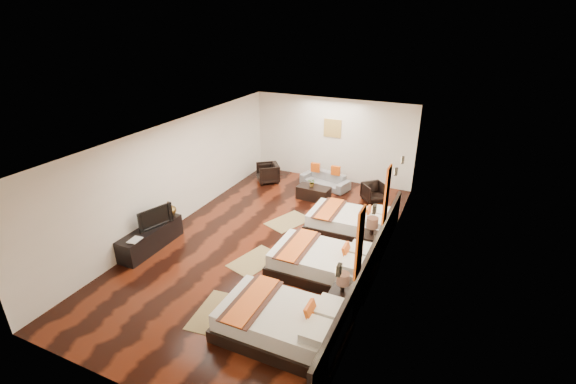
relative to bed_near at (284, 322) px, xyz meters
The scene contains 30 objects.
floor 3.25m from the bed_near, 121.63° to the left, with size 5.50×9.50×0.01m, color black.
ceiling 4.09m from the bed_near, 121.63° to the left, with size 5.50×9.50×0.01m, color white.
back_wall 7.78m from the bed_near, 102.75° to the left, with size 5.50×0.01×2.80m, color silver.
left_wall 5.35m from the bed_near, 148.20° to the left, with size 0.01×9.50×2.80m, color silver.
right_wall 3.15m from the bed_near, 69.14° to the left, with size 0.01×9.50×2.80m, color silver.
headboard_panel 2.21m from the bed_near, 62.69° to the left, with size 0.08×6.60×0.90m, color black.
bed_near is the anchor object (origin of this frame).
bed_mid 2.07m from the bed_near, 90.01° to the left, with size 2.25×1.41×0.86m.
bed_far 4.14m from the bed_near, 90.02° to the left, with size 2.14×1.35×0.82m.
nightstand_a 1.25m from the bed_near, 53.38° to the left, with size 0.46×0.46×0.90m.
nightstand_b 3.32m from the bed_near, 77.01° to the left, with size 0.50×0.50×1.00m.
jute_mat_near 1.46m from the bed_near, behind, with size 0.75×1.20×0.01m, color #957D4B.
jute_mat_mid 2.49m from the bed_near, 130.67° to the left, with size 0.75×1.20×0.01m, color #957D4B.
jute_mat_far 4.33m from the bed_near, 113.29° to the left, with size 0.75×1.20×0.01m, color #957D4B.
tv_console 4.41m from the bed_near, 162.26° to the left, with size 0.50×1.80×0.55m, color black.
tv 4.44m from the bed_near, 160.28° to the left, with size 0.90×0.12×0.52m, color black.
book 4.27m from the bed_near, behind, with size 0.24×0.32×0.03m, color black.
figurine 4.71m from the bed_near, 153.57° to the left, with size 0.36×0.36×0.38m, color brown.
sofa 6.91m from the bed_near, 103.60° to the left, with size 1.65×0.64×0.48m, color gray.
armchair_left 7.24m from the bed_near, 119.28° to the left, with size 0.69×0.71×0.65m, color black.
armchair_right 6.29m from the bed_near, 89.02° to the left, with size 0.61×0.63×0.57m, color black.
coffee_table 5.90m from the bed_near, 106.00° to the left, with size 1.00×0.50×0.40m, color black.
table_plant 5.92m from the bed_near, 106.52° to the left, with size 0.24×0.21×0.27m, color #266120.
orange_panel_a 1.94m from the bed_near, 39.77° to the left, with size 0.04×0.40×1.30m, color #D86014.
orange_panel_b 3.52m from the bed_near, 71.37° to the left, with size 0.04×0.40×1.30m, color #D86014.
sconce_near 1.87m from the bed_near, 13.51° to the right, with size 0.07×0.12×0.18m.
sconce_mid 2.69m from the bed_near, 62.81° to the left, with size 0.07×0.12×0.18m.
sconce_far 4.55m from the bed_near, 76.40° to the left, with size 0.07×0.12×0.18m.
sconce_lounge 5.39m from the bed_near, 78.75° to the left, with size 0.07×0.12×0.18m.
gold_artwork 7.82m from the bed_near, 102.78° to the left, with size 0.60×0.04×0.60m, color #AD873F.
Camera 1 is at (4.06, -7.76, 5.26)m, focal length 25.08 mm.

